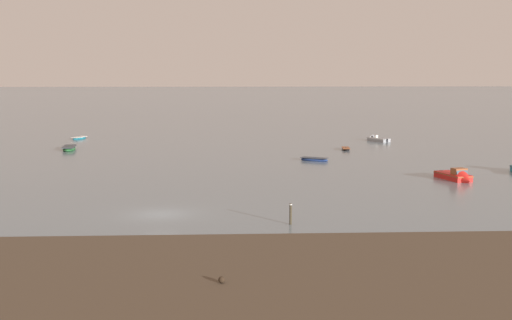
# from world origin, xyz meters

# --- Properties ---
(ground_plane) EXTENTS (800.00, 800.00, 0.00)m
(ground_plane) POSITION_xyz_m (0.00, 0.00, 0.00)
(ground_plane) COLOR slate
(tidal_rock_near) EXTENTS (0.34, 0.34, 0.34)m
(tidal_rock_near) POSITION_xyz_m (4.58, -17.75, 0.35)
(tidal_rock_near) COLOR #2D2116
(tidal_rock_near) RESTS_ON mudflat_shore
(motorboat_moored_0) EXTENTS (2.94, 5.23, 1.89)m
(motorboat_moored_0) POSITION_xyz_m (27.85, 14.74, 0.29)
(motorboat_moored_0) COLOR red
(motorboat_moored_0) RESTS_ON ground
(rowboat_moored_0) EXTENTS (2.23, 3.52, 0.53)m
(rowboat_moored_0) POSITION_xyz_m (-17.89, 58.04, 0.14)
(rowboat_moored_0) COLOR #197084
(rowboat_moored_0) RESTS_ON ground
(rowboat_moored_1) EXTENTS (3.61, 2.74, 0.55)m
(rowboat_moored_1) POSITION_xyz_m (15.70, 30.19, 0.15)
(rowboat_moored_1) COLOR navy
(rowboat_moored_1) RESTS_ON ground
(rowboat_moored_2) EXTENTS (2.10, 4.89, 0.75)m
(rowboat_moored_2) POSITION_xyz_m (-16.21, 43.01, 0.20)
(rowboat_moored_2) COLOR #23602D
(rowboat_moored_2) RESTS_ON ground
(motorboat_moored_1) EXTENTS (3.43, 4.40, 1.46)m
(motorboat_moored_1) POSITION_xyz_m (28.21, 52.80, 0.20)
(motorboat_moored_1) COLOR gray
(motorboat_moored_1) RESTS_ON ground
(rowboat_moored_3) EXTENTS (1.27, 3.02, 0.46)m
(rowboat_moored_3) POSITION_xyz_m (21.48, 41.16, 0.13)
(rowboat_moored_3) COLOR black
(rowboat_moored_3) RESTS_ON ground
(mooring_post_left) EXTENTS (0.22, 0.22, 1.67)m
(mooring_post_left) POSITION_xyz_m (9.45, -3.89, 0.72)
(mooring_post_left) COLOR #3A3323
(mooring_post_left) RESTS_ON ground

